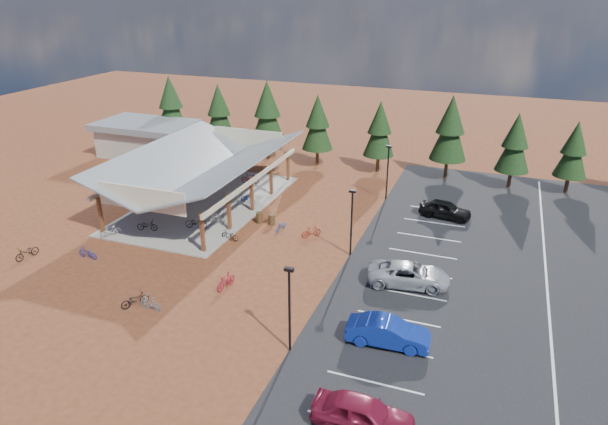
# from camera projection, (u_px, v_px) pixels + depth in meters

# --- Properties ---
(ground) EXTENTS (140.00, 140.00, 0.00)m
(ground) POSITION_uv_depth(u_px,v_px,m) (278.00, 256.00, 39.99)
(ground) COLOR #592C17
(ground) RESTS_ON ground
(asphalt_lot) EXTENTS (27.00, 44.00, 0.04)m
(asphalt_lot) POSITION_uv_depth(u_px,v_px,m) (546.00, 281.00, 36.61)
(asphalt_lot) COLOR black
(asphalt_lot) RESTS_ON ground
(concrete_pad) EXTENTS (10.60, 18.60, 0.10)m
(concrete_pad) POSITION_uv_depth(u_px,v_px,m) (207.00, 204.00, 49.22)
(concrete_pad) COLOR gray
(concrete_pad) RESTS_ON ground
(bike_pavilion) EXTENTS (11.65, 19.40, 4.97)m
(bike_pavilion) POSITION_uv_depth(u_px,v_px,m) (204.00, 164.00, 47.73)
(bike_pavilion) COLOR brown
(bike_pavilion) RESTS_ON concrete_pad
(outbuilding) EXTENTS (11.00, 7.00, 3.90)m
(outbuilding) POSITION_uv_depth(u_px,v_px,m) (147.00, 138.00, 62.42)
(outbuilding) COLOR #ADA593
(outbuilding) RESTS_ON ground
(lamp_post_0) EXTENTS (0.50, 0.25, 5.14)m
(lamp_post_0) POSITION_uv_depth(u_px,v_px,m) (289.00, 304.00, 28.59)
(lamp_post_0) COLOR black
(lamp_post_0) RESTS_ON ground
(lamp_post_1) EXTENTS (0.50, 0.25, 5.14)m
(lamp_post_1) POSITION_uv_depth(u_px,v_px,m) (352.00, 218.00, 38.93)
(lamp_post_1) COLOR black
(lamp_post_1) RESTS_ON ground
(lamp_post_2) EXTENTS (0.50, 0.25, 5.14)m
(lamp_post_2) POSITION_uv_depth(u_px,v_px,m) (388.00, 169.00, 49.27)
(lamp_post_2) COLOR black
(lamp_post_2) RESTS_ON ground
(trash_bin_0) EXTENTS (0.60, 0.60, 0.90)m
(trash_bin_0) POSITION_uv_depth(u_px,v_px,m) (260.00, 218.00, 45.33)
(trash_bin_0) COLOR #432F18
(trash_bin_0) RESTS_ON ground
(trash_bin_1) EXTENTS (0.60, 0.60, 0.90)m
(trash_bin_1) POSITION_uv_depth(u_px,v_px,m) (272.00, 219.00, 45.00)
(trash_bin_1) COLOR #432F18
(trash_bin_1) RESTS_ON ground
(pine_0) EXTENTS (3.68, 3.68, 8.57)m
(pine_0) POSITION_uv_depth(u_px,v_px,m) (171.00, 104.00, 64.48)
(pine_0) COLOR #382314
(pine_0) RESTS_ON ground
(pine_1) EXTENTS (3.45, 3.45, 8.03)m
(pine_1) POSITION_uv_depth(u_px,v_px,m) (219.00, 111.00, 62.27)
(pine_1) COLOR #382314
(pine_1) RESTS_ON ground
(pine_2) EXTENTS (3.81, 3.81, 8.87)m
(pine_2) POSITION_uv_depth(u_px,v_px,m) (267.00, 112.00, 59.62)
(pine_2) COLOR #382314
(pine_2) RESTS_ON ground
(pine_3) EXTENTS (3.34, 3.34, 7.77)m
(pine_3) POSITION_uv_depth(u_px,v_px,m) (318.00, 123.00, 57.85)
(pine_3) COLOR #382314
(pine_3) RESTS_ON ground
(pine_4) EXTENTS (3.24, 3.24, 7.54)m
(pine_4) POSITION_uv_depth(u_px,v_px,m) (380.00, 129.00, 55.89)
(pine_4) COLOR #382314
(pine_4) RESTS_ON ground
(pine_5) EXTENTS (3.68, 3.68, 8.57)m
(pine_5) POSITION_uv_depth(u_px,v_px,m) (450.00, 129.00, 53.66)
(pine_5) COLOR #382314
(pine_5) RESTS_ON ground
(pine_6) EXTENTS (3.21, 3.21, 7.47)m
(pine_6) POSITION_uv_depth(u_px,v_px,m) (515.00, 143.00, 51.34)
(pine_6) COLOR #382314
(pine_6) RESTS_ON ground
(pine_7) EXTENTS (3.00, 3.00, 6.99)m
(pine_7) POSITION_uv_depth(u_px,v_px,m) (574.00, 150.00, 50.27)
(pine_7) COLOR #382314
(pine_7) RESTS_ON ground
(bike_0) EXTENTS (1.80, 1.00, 0.89)m
(bike_0) POSITION_uv_depth(u_px,v_px,m) (147.00, 225.00, 43.64)
(bike_0) COLOR black
(bike_0) RESTS_ON concrete_pad
(bike_1) EXTENTS (1.59, 0.65, 0.93)m
(bike_1) POSITION_uv_depth(u_px,v_px,m) (159.00, 207.00, 47.25)
(bike_1) COLOR #9D9FA6
(bike_1) RESTS_ON concrete_pad
(bike_2) EXTENTS (1.69, 0.83, 0.85)m
(bike_2) POSITION_uv_depth(u_px,v_px,m) (192.00, 190.00, 51.04)
(bike_2) COLOR #142A98
(bike_2) RESTS_ON concrete_pad
(bike_3) EXTENTS (1.61, 0.68, 0.94)m
(bike_3) POSITION_uv_depth(u_px,v_px,m) (232.00, 172.00, 55.85)
(bike_3) COLOR maroon
(bike_3) RESTS_ON concrete_pad
(bike_4) EXTENTS (1.96, 0.92, 0.99)m
(bike_4) POSITION_uv_depth(u_px,v_px,m) (196.00, 223.00, 44.00)
(bike_4) COLOR black
(bike_4) RESTS_ON concrete_pad
(bike_5) EXTENTS (1.76, 0.57, 1.05)m
(bike_5) POSITION_uv_depth(u_px,v_px,m) (215.00, 217.00, 44.92)
(bike_5) COLOR gray
(bike_5) RESTS_ON concrete_pad
(bike_6) EXTENTS (1.81, 1.03, 0.90)m
(bike_6) POSITION_uv_depth(u_px,v_px,m) (248.00, 199.00, 49.01)
(bike_6) COLOR navy
(bike_6) RESTS_ON concrete_pad
(bike_7) EXTENTS (1.86, 0.91, 1.08)m
(bike_7) POSITION_uv_depth(u_px,v_px,m) (250.00, 178.00, 53.78)
(bike_7) COLOR maroon
(bike_7) RESTS_ON concrete_pad
(bike_8) EXTENTS (0.92, 1.94, 0.98)m
(bike_8) POSITION_uv_depth(u_px,v_px,m) (27.00, 252.00, 39.43)
(bike_8) COLOR black
(bike_8) RESTS_ON ground
(bike_9) EXTENTS (1.20, 1.74, 1.03)m
(bike_9) POSITION_uv_depth(u_px,v_px,m) (111.00, 231.00, 42.69)
(bike_9) COLOR #96979F
(bike_9) RESTS_ON ground
(bike_10) EXTENTS (1.72, 0.72, 0.88)m
(bike_10) POSITION_uv_depth(u_px,v_px,m) (88.00, 253.00, 39.43)
(bike_10) COLOR #1B28A0
(bike_10) RESTS_ON ground
(bike_11) EXTENTS (0.85, 1.88, 1.09)m
(bike_11) POSITION_uv_depth(u_px,v_px,m) (226.00, 281.00, 35.55)
(bike_11) COLOR maroon
(bike_11) RESTS_ON ground
(bike_12) EXTENTS (1.53, 1.84, 0.95)m
(bike_12) POSITION_uv_depth(u_px,v_px,m) (135.00, 300.00, 33.60)
(bike_12) COLOR black
(bike_12) RESTS_ON ground
(bike_13) EXTENTS (1.59, 0.55, 0.94)m
(bike_13) POSITION_uv_depth(u_px,v_px,m) (150.00, 303.00, 33.22)
(bike_13) COLOR gray
(bike_13) RESTS_ON ground
(bike_14) EXTENTS (0.73, 1.64, 0.83)m
(bike_14) POSITION_uv_depth(u_px,v_px,m) (281.00, 226.00, 43.85)
(bike_14) COLOR #164993
(bike_14) RESTS_ON ground
(bike_15) EXTENTS (1.48, 1.48, 0.98)m
(bike_15) POSITION_uv_depth(u_px,v_px,m) (311.00, 232.00, 42.70)
(bike_15) COLOR #9C2A16
(bike_15) RESTS_ON ground
(bike_16) EXTENTS (1.63, 0.76, 0.82)m
(bike_16) POSITION_uv_depth(u_px,v_px,m) (230.00, 235.00, 42.26)
(bike_16) COLOR black
(bike_16) RESTS_ON ground
(car_0) EXTENTS (4.68, 1.90, 1.59)m
(car_0) POSITION_uv_depth(u_px,v_px,m) (363.00, 414.00, 24.22)
(car_0) COLOR maroon
(car_0) RESTS_ON asphalt_lot
(car_1) EXTENTS (4.74, 1.93, 1.53)m
(car_1) POSITION_uv_depth(u_px,v_px,m) (388.00, 332.00, 29.92)
(car_1) COLOR #112A97
(car_1) RESTS_ON asphalt_lot
(car_2) EXTENTS (5.72, 3.31, 1.50)m
(car_2) POSITION_uv_depth(u_px,v_px,m) (409.00, 274.00, 35.85)
(car_2) COLOR #A4A6AC
(car_2) RESTS_ON asphalt_lot
(car_4) EXTENTS (4.55, 2.35, 1.48)m
(car_4) POSITION_uv_depth(u_px,v_px,m) (445.00, 209.00, 46.12)
(car_4) COLOR black
(car_4) RESTS_ON asphalt_lot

